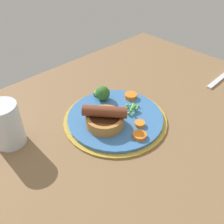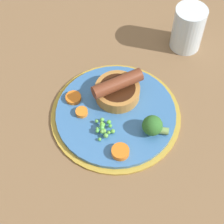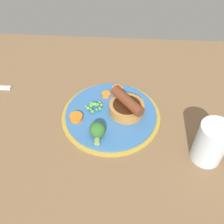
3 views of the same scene
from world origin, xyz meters
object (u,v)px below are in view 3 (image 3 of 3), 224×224
Objects in this scene: sausage_pudding at (127,106)px; carrot_slice_0 at (106,94)px; broccoli_floret_near at (97,130)px; carrot_slice_1 at (118,89)px; dinner_plate at (111,115)px; drinking_glass at (211,143)px; pea_pile at (94,106)px; carrot_slice_2 at (76,117)px.

carrot_slice_0 is at bearing 4.44° from sausage_pudding.
broccoli_floret_near is 18.64cm from carrot_slice_1.
drinking_glass is (-24.31, 11.98, 4.96)cm from dinner_plate.
dinner_plate is 5.40cm from pea_pile.
carrot_slice_1 reaches higher than dinner_plate.
sausage_pudding reaches higher than pea_pile.
dinner_plate is at bearing 104.64° from carrot_slice_0.
sausage_pudding is at bearing -32.44° from drinking_glass.
dinner_plate is at bearing -22.00° from broccoli_floret_near.
pea_pile is 6.26cm from carrot_slice_2.
broccoli_floret_near is (2.79, 8.32, 2.87)cm from dinner_plate.
carrot_slice_1 is at bearing -129.98° from carrot_slice_2.
drinking_glass is (-27.09, 3.66, 2.09)cm from broccoli_floret_near.
carrot_slice_2 reaches higher than dinner_plate.
pea_pile is 1.47× the size of carrot_slice_2.
drinking_glass is at bearing 153.76° from dinner_plate.
carrot_slice_1 is at bearing -16.56° from broccoli_floret_near.
pea_pile is at bearing -24.71° from drinking_glass.
pea_pile is 1.55× the size of carrot_slice_1.
broccoli_floret_near is 0.51× the size of drinking_glass.
carrot_slice_0 is 4.27cm from carrot_slice_1.
dinner_plate is at bearing 163.48° from pea_pile.
dinner_plate is 10.69× the size of carrot_slice_0.
broccoli_floret_near reaches higher than dinner_plate.
carrot_slice_1 is at bearing -21.88° from sausage_pudding.
dinner_plate is 2.53× the size of drinking_glass.
carrot_slice_2 is (9.28, 2.99, 1.48)cm from dinner_plate.
sausage_pudding is at bearing 175.09° from pea_pile.
broccoli_floret_near is (7.23, 8.97, -0.15)cm from sausage_pudding.
drinking_glass is (-29.19, 13.43, 3.14)cm from pea_pile.
sausage_pudding is 23.62cm from drinking_glass.
carrot_slice_0 is at bearing -35.99° from drinking_glass.
carrot_slice_0 is at bearing 40.56° from carrot_slice_1.
drinking_glass reaches higher than carrot_slice_0.
pea_pile is 10.04cm from broccoli_floret_near.
carrot_slice_2 is at bearing 17.85° from dinner_plate.
drinking_glass is at bearing 144.01° from carrot_slice_0.
broccoli_floret_near is at bearing 86.41° from carrot_slice_0.
dinner_plate is 2.70× the size of sausage_pudding.
sausage_pudding is 14.28cm from carrot_slice_2.
dinner_plate is at bearing 81.74° from carrot_slice_1.
carrot_slice_1 is 16.66cm from carrot_slice_2.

